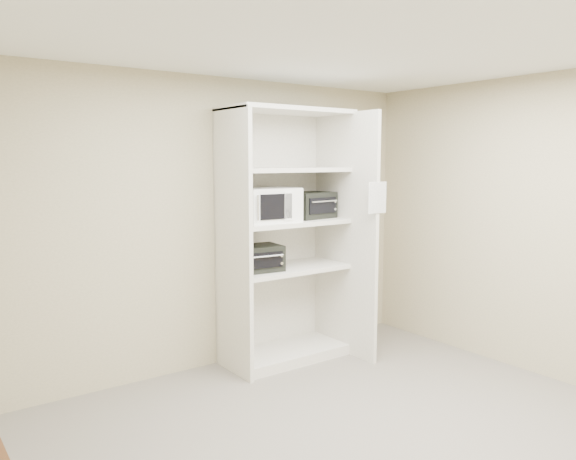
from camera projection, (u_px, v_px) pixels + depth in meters
floor at (359, 448)px, 3.80m from camera, size 4.50×4.00×0.01m
ceiling at (366, 37)px, 3.46m from camera, size 4.50×4.00×0.01m
wall_back at (214, 224)px, 5.24m from camera, size 4.50×0.02×2.70m
wall_right at (549, 228)px, 4.94m from camera, size 0.02×4.00×2.70m
shelving_unit at (290, 245)px, 5.42m from camera, size 1.24×0.92×2.42m
microwave at (268, 205)px, 5.20m from camera, size 0.55×0.43×0.32m
toaster_oven_upper at (310, 205)px, 5.55m from camera, size 0.49×0.39×0.26m
toaster_oven_lower at (257, 258)px, 5.19m from camera, size 0.46×0.37×0.24m
paper_sign at (377, 198)px, 5.17m from camera, size 0.22×0.01×0.28m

